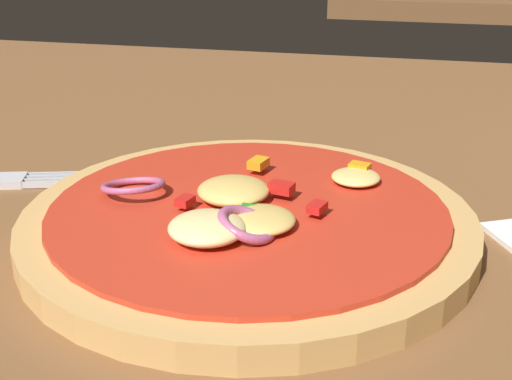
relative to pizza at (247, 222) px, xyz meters
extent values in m
cube|color=brown|center=(0.04, 0.01, -0.03)|extent=(1.31, 0.95, 0.04)
cylinder|color=tan|center=(0.00, 0.00, 0.00)|extent=(0.25, 0.25, 0.01)
cylinder|color=red|center=(0.00, 0.00, 0.01)|extent=(0.22, 0.22, 0.00)
ellipsoid|color=#E5BC60|center=(0.01, -0.02, 0.01)|extent=(0.04, 0.04, 0.01)
ellipsoid|color=#E5BC60|center=(-0.01, 0.01, 0.01)|extent=(0.04, 0.04, 0.01)
ellipsoid|color=#F4DB8E|center=(-0.01, -0.04, 0.01)|extent=(0.04, 0.04, 0.01)
ellipsoid|color=#EFCC72|center=(0.05, 0.05, 0.01)|extent=(0.03, 0.03, 0.01)
torus|color=#B25984|center=(-0.07, 0.00, 0.01)|extent=(0.05, 0.05, 0.01)
torus|color=#B25984|center=(0.01, -0.03, 0.01)|extent=(0.03, 0.03, 0.02)
cube|color=orange|center=(-0.01, 0.05, 0.01)|extent=(0.01, 0.01, 0.01)
cube|color=red|center=(0.04, 0.00, 0.01)|extent=(0.01, 0.01, 0.00)
cube|color=#2D8C28|center=(0.00, -0.02, 0.01)|extent=(0.01, 0.01, 0.00)
cube|color=red|center=(-0.03, -0.01, 0.01)|extent=(0.01, 0.01, 0.00)
cube|color=red|center=(0.02, 0.02, 0.02)|extent=(0.02, 0.01, 0.01)
cube|color=orange|center=(0.05, 0.06, 0.01)|extent=(0.01, 0.01, 0.00)
cube|color=silver|center=(-0.17, 0.04, -0.01)|extent=(0.02, 0.02, 0.01)
cube|color=silver|center=(-0.14, 0.04, -0.01)|extent=(0.04, 0.01, 0.00)
cube|color=silver|center=(-0.14, 0.05, -0.01)|extent=(0.04, 0.01, 0.00)
cube|color=silver|center=(-0.14, 0.05, -0.01)|extent=(0.04, 0.01, 0.00)
cube|color=silver|center=(-0.14, 0.06, -0.01)|extent=(0.04, 0.01, 0.00)
camera|label=1|loc=(0.08, -0.34, 0.17)|focal=49.99mm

